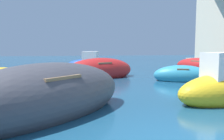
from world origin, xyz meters
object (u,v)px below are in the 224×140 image
object	(u,v)px
moored_boat_2	(88,64)
moored_boat_9	(182,75)
moored_boat_8	(100,71)
moored_boat_0	(201,66)
moored_boat_7	(2,80)
moored_boat_5	(45,97)

from	to	relation	value
moored_boat_2	moored_boat_9	world-z (taller)	moored_boat_2
moored_boat_8	moored_boat_9	size ratio (longest dim) A/B	1.46
moored_boat_2	moored_boat_0	bearing A→B (deg)	-175.56
moored_boat_0	moored_boat_7	world-z (taller)	moored_boat_0
moored_boat_5	moored_boat_9	size ratio (longest dim) A/B	1.73
moored_boat_2	moored_boat_8	bearing A→B (deg)	117.30
moored_boat_2	moored_boat_8	xyz separation A→B (m)	(0.54, -5.20, 0.03)
moored_boat_2	moored_boat_9	distance (m)	8.66
moored_boat_8	moored_boat_9	bearing A→B (deg)	132.12
moored_boat_0	moored_boat_9	world-z (taller)	moored_boat_0
moored_boat_5	moored_boat_8	xyz separation A→B (m)	(2.20, 7.69, -0.10)
moored_boat_2	moored_boat_5	distance (m)	12.99
moored_boat_5	moored_boat_7	size ratio (longest dim) A/B	1.52
moored_boat_0	moored_boat_7	bearing A→B (deg)	-91.37
moored_boat_7	moored_boat_5	bearing A→B (deg)	-59.88
moored_boat_2	moored_boat_8	size ratio (longest dim) A/B	0.78
moored_boat_7	moored_boat_9	xyz separation A→B (m)	(9.35, 0.43, -0.01)
moored_boat_0	moored_boat_8	size ratio (longest dim) A/B	1.01
moored_boat_2	moored_boat_5	bearing A→B (deg)	104.03
moored_boat_0	moored_boat_8	world-z (taller)	moored_boat_8
moored_boat_0	moored_boat_5	size ratio (longest dim) A/B	0.85
moored_boat_5	moored_boat_8	bearing A→B (deg)	-150.04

